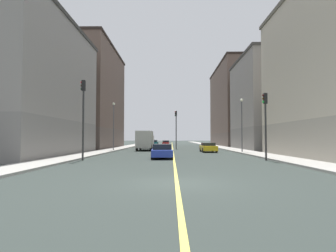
% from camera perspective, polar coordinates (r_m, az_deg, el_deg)
% --- Properties ---
extents(ground_plane, '(400.00, 400.00, 0.00)m').
position_cam_1_polar(ground_plane, '(12.20, 1.77, -11.24)').
color(ground_plane, '#2B332F').
rests_on(ground_plane, ground).
extents(sidewalk_left, '(2.87, 168.00, 0.15)m').
position_cam_1_polar(sidewalk_left, '(61.86, 9.78, -4.05)').
color(sidewalk_left, '#9E9B93').
rests_on(sidewalk_left, ground).
extents(sidewalk_right, '(2.87, 168.00, 0.15)m').
position_cam_1_polar(sidewalk_right, '(61.79, -8.02, -4.06)').
color(sidewalk_right, '#9E9B93').
rests_on(sidewalk_right, ground).
extents(lane_center_stripe, '(0.16, 154.00, 0.01)m').
position_cam_1_polar(lane_center_stripe, '(61.09, 0.88, -4.17)').
color(lane_center_stripe, '#E5D14C').
rests_on(lane_center_stripe, ground).
extents(building_left_mid, '(9.58, 15.72, 15.06)m').
position_cam_1_polar(building_left_mid, '(49.74, 19.29, 4.26)').
color(building_left_mid, slate).
rests_on(building_left_mid, ground).
extents(building_left_far, '(9.58, 25.61, 19.17)m').
position_cam_1_polar(building_left_far, '(71.82, 13.44, 3.82)').
color(building_left_far, brown).
rests_on(building_left_far, ground).
extents(building_right_corner, '(9.58, 20.59, 14.70)m').
position_cam_1_polar(building_right_corner, '(34.61, -25.94, 6.95)').
color(building_right_corner, slate).
rests_on(building_right_corner, ground).
extents(building_right_midblock, '(9.58, 22.29, 18.89)m').
position_cam_1_polar(building_right_midblock, '(56.65, -15.17, 5.36)').
color(building_right_midblock, brown).
rests_on(building_right_midblock, ground).
extents(traffic_light_left_near, '(0.40, 0.32, 5.67)m').
position_cam_1_polar(traffic_light_left_near, '(25.53, 18.75, 1.80)').
color(traffic_light_left_near, '#2D2D2D').
rests_on(traffic_light_left_near, ground).
extents(traffic_light_right_near, '(0.40, 0.32, 6.80)m').
position_cam_1_polar(traffic_light_right_near, '(25.45, -16.48, 3.24)').
color(traffic_light_right_near, '#2D2D2D').
rests_on(traffic_light_right_near, ground).
extents(traffic_light_median_far, '(0.40, 0.32, 6.53)m').
position_cam_1_polar(traffic_light_median_far, '(49.03, 1.61, 0.29)').
color(traffic_light_median_far, '#2D2D2D').
rests_on(traffic_light_median_far, ground).
extents(street_lamp_left_near, '(0.36, 0.36, 6.74)m').
position_cam_1_polar(street_lamp_left_near, '(37.58, 14.42, 1.30)').
color(street_lamp_left_near, '#4C4C51').
rests_on(street_lamp_left_near, ground).
extents(street_lamp_right_near, '(0.36, 0.36, 6.94)m').
position_cam_1_polar(street_lamp_right_near, '(42.89, -10.74, 0.96)').
color(street_lamp_right_near, '#4C4C51').
rests_on(street_lamp_right_near, ground).
extents(car_red, '(1.82, 4.51, 1.30)m').
position_cam_1_polar(car_red, '(69.72, -0.45, -3.44)').
color(car_red, red).
rests_on(car_red, ground).
extents(car_green, '(1.92, 4.55, 1.25)m').
position_cam_1_polar(car_green, '(77.02, -0.45, -3.35)').
color(car_green, '#1E6B38').
rests_on(car_green, ground).
extents(car_blue, '(2.11, 4.33, 1.32)m').
position_cam_1_polar(car_blue, '(26.62, -1.25, -5.07)').
color(car_blue, '#23389E').
rests_on(car_blue, ground).
extents(car_white, '(2.02, 4.41, 1.23)m').
position_cam_1_polar(car_white, '(53.94, -4.03, -3.75)').
color(car_white, white).
rests_on(car_white, ground).
extents(car_teal, '(1.97, 4.20, 1.36)m').
position_cam_1_polar(car_teal, '(76.41, -2.72, -3.33)').
color(car_teal, '#196670').
rests_on(car_teal, ground).
extents(car_yellow, '(2.00, 4.44, 1.26)m').
position_cam_1_polar(car_yellow, '(38.95, 7.99, -4.23)').
color(car_yellow, gold).
rests_on(car_yellow, ground).
extents(box_truck, '(2.36, 7.63, 2.93)m').
position_cam_1_polar(box_truck, '(44.42, -4.54, -2.80)').
color(box_truck, beige).
rests_on(box_truck, ground).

